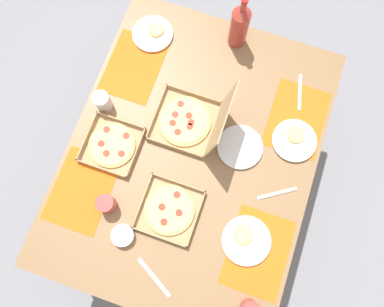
# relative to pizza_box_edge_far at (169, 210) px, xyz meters

# --- Properties ---
(ground_plane) EXTENTS (6.00, 6.00, 0.00)m
(ground_plane) POSITION_rel_pizza_box_edge_far_xyz_m (-0.28, 0.01, -0.75)
(ground_plane) COLOR gray
(dining_table) EXTENTS (1.47, 1.14, 0.74)m
(dining_table) POSITION_rel_pizza_box_edge_far_xyz_m (-0.28, 0.01, -0.11)
(dining_table) COLOR #3F3328
(dining_table) RESTS_ON ground_plane
(placemat_near_left) EXTENTS (0.36, 0.26, 0.00)m
(placemat_near_left) POSITION_rel_pizza_box_edge_far_xyz_m (-0.61, -0.41, -0.01)
(placemat_near_left) COLOR orange
(placemat_near_left) RESTS_ON dining_table
(placemat_near_right) EXTENTS (0.36, 0.26, 0.00)m
(placemat_near_right) POSITION_rel_pizza_box_edge_far_xyz_m (0.05, -0.41, -0.01)
(placemat_near_right) COLOR orange
(placemat_near_right) RESTS_ON dining_table
(placemat_far_left) EXTENTS (0.36, 0.26, 0.00)m
(placemat_far_left) POSITION_rel_pizza_box_edge_far_xyz_m (-0.61, 0.43, -0.01)
(placemat_far_left) COLOR orange
(placemat_far_left) RESTS_ON dining_table
(placemat_far_right) EXTENTS (0.36, 0.26, 0.00)m
(placemat_far_right) POSITION_rel_pizza_box_edge_far_xyz_m (0.05, 0.43, -0.01)
(placemat_far_right) COLOR orange
(placemat_far_right) RESTS_ON dining_table
(pizza_box_edge_far) EXTENTS (0.26, 0.26, 0.04)m
(pizza_box_edge_far) POSITION_rel_pizza_box_edge_far_xyz_m (0.00, 0.00, 0.00)
(pizza_box_edge_far) COLOR tan
(pizza_box_edge_far) RESTS_ON dining_table
(pizza_box_center) EXTENTS (0.29, 0.34, 0.32)m
(pizza_box_center) POSITION_rel_pizza_box_edge_far_xyz_m (-0.42, -0.04, 0.04)
(pizza_box_center) COLOR tan
(pizza_box_center) RESTS_ON dining_table
(pizza_box_corner_right) EXTENTS (0.25, 0.25, 0.04)m
(pizza_box_corner_right) POSITION_rel_pizza_box_edge_far_xyz_m (-0.20, -0.36, 0.00)
(pizza_box_corner_right) COLOR tan
(pizza_box_corner_right) RESTS_ON dining_table
(plate_near_left) EXTENTS (0.22, 0.22, 0.02)m
(plate_near_left) POSITION_rel_pizza_box_edge_far_xyz_m (-0.38, 0.21, -0.00)
(plate_near_left) COLOR white
(plate_near_left) RESTS_ON dining_table
(plate_far_left) EXTENTS (0.22, 0.22, 0.03)m
(plate_far_left) POSITION_rel_pizza_box_edge_far_xyz_m (0.01, 0.37, -0.00)
(plate_far_left) COLOR white
(plate_far_left) RESTS_ON dining_table
(plate_far_right) EXTENTS (0.21, 0.21, 0.03)m
(plate_far_right) POSITION_rel_pizza_box_edge_far_xyz_m (-0.81, -0.38, -0.00)
(plate_far_right) COLOR white
(plate_far_right) RESTS_ON dining_table
(plate_near_right) EXTENTS (0.21, 0.21, 0.03)m
(plate_near_right) POSITION_rel_pizza_box_edge_far_xyz_m (-0.50, 0.45, -0.00)
(plate_near_right) COLOR white
(plate_near_right) RESTS_ON dining_table
(soda_bottle) EXTENTS (0.09, 0.09, 0.32)m
(soda_bottle) POSITION_rel_pizza_box_edge_far_xyz_m (-0.92, 0.03, 0.12)
(soda_bottle) COLOR #B2382D
(soda_bottle) RESTS_ON dining_table
(cup_red) EXTENTS (0.08, 0.08, 0.09)m
(cup_red) POSITION_rel_pizza_box_edge_far_xyz_m (0.07, -0.27, 0.04)
(cup_red) COLOR #BF4742
(cup_red) RESTS_ON dining_table
(cup_clear_left) EXTENTS (0.08, 0.08, 0.10)m
(cup_clear_left) POSITION_rel_pizza_box_edge_far_xyz_m (-0.37, -0.47, 0.04)
(cup_clear_left) COLOR silver
(cup_clear_left) RESTS_ON dining_table
(condiment_bowl) EXTENTS (0.10, 0.10, 0.04)m
(condiment_bowl) POSITION_rel_pizza_box_edge_far_xyz_m (0.17, -0.15, 0.01)
(condiment_bowl) COLOR white
(condiment_bowl) RESTS_ON dining_table
(fork_by_far_left) EXTENTS (0.12, 0.17, 0.00)m
(fork_by_far_left) POSITION_rel_pizza_box_edge_far_xyz_m (-0.23, 0.44, -0.01)
(fork_by_far_left) COLOR #B7B7BC
(fork_by_far_left) RESTS_ON dining_table
(knife_by_near_right) EXTENTS (0.12, 0.19, 0.00)m
(knife_by_near_right) POSITION_rel_pizza_box_edge_far_xyz_m (0.29, 0.04, -0.01)
(knife_by_near_right) COLOR #B7B7BC
(knife_by_near_right) RESTS_ON dining_table
(fork_by_far_right) EXTENTS (0.19, 0.06, 0.00)m
(fork_by_far_right) POSITION_rel_pizza_box_edge_far_xyz_m (-0.75, 0.41, -0.01)
(fork_by_far_right) COLOR #B7B7BC
(fork_by_far_right) RESTS_ON dining_table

